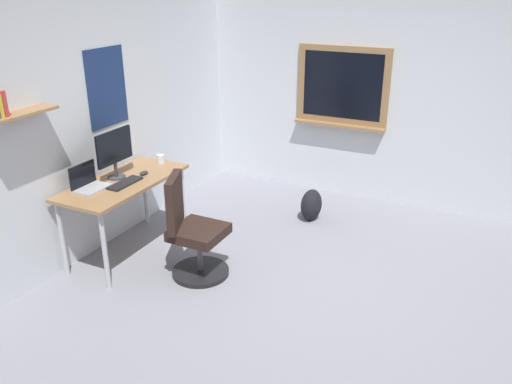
{
  "coord_description": "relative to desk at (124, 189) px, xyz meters",
  "views": [
    {
      "loc": [
        -3.51,
        -1.06,
        2.52
      ],
      "look_at": [
        0.1,
        0.72,
        0.85
      ],
      "focal_mm": 36.49,
      "sensor_mm": 36.0,
      "label": 1
    }
  ],
  "objects": [
    {
      "name": "desk",
      "position": [
        0.0,
        0.0,
        0.0
      ],
      "size": [
        1.31,
        0.61,
        0.75
      ],
      "color": "#997047",
      "rests_on": "ground"
    },
    {
      "name": "keyboard",
      "position": [
        -0.07,
        -0.08,
        0.09
      ],
      "size": [
        0.37,
        0.13,
        0.02
      ],
      "primitive_type": "cube",
      "color": "black",
      "rests_on": "desk"
    },
    {
      "name": "ground_plane",
      "position": [
        -0.01,
        -2.07,
        -0.67
      ],
      "size": [
        5.2,
        5.2,
        0.0
      ],
      "primitive_type": "plane",
      "color": "gray",
      "rests_on": "ground"
    },
    {
      "name": "coffee_mug",
      "position": [
        0.56,
        -0.03,
        0.13
      ],
      "size": [
        0.08,
        0.08,
        0.09
      ],
      "primitive_type": "cylinder",
      "color": "silver",
      "rests_on": "desk"
    },
    {
      "name": "monitor_primary",
      "position": [
        0.03,
        0.1,
        0.35
      ],
      "size": [
        0.46,
        0.17,
        0.46
      ],
      "color": "#38383D",
      "rests_on": "desk"
    },
    {
      "name": "backpack",
      "position": [
        1.49,
        -1.34,
        -0.5
      ],
      "size": [
        0.32,
        0.22,
        0.35
      ],
      "primitive_type": "ellipsoid",
      "color": "black",
      "rests_on": "ground"
    },
    {
      "name": "laptop",
      "position": [
        -0.3,
        0.15,
        0.14
      ],
      "size": [
        0.31,
        0.21,
        0.23
      ],
      "color": "#ADAFB5",
      "rests_on": "desk"
    },
    {
      "name": "wall_right",
      "position": [
        2.44,
        -2.04,
        0.63
      ],
      "size": [
        0.22,
        5.0,
        2.6
      ],
      "color": "silver",
      "rests_on": "ground"
    },
    {
      "name": "computer_mouse",
      "position": [
        0.21,
        -0.08,
        0.1
      ],
      "size": [
        0.1,
        0.06,
        0.03
      ],
      "primitive_type": "ellipsoid",
      "color": "#262628",
      "rests_on": "desk"
    },
    {
      "name": "office_chair",
      "position": [
        -0.07,
        -0.79,
        -0.26
      ],
      "size": [
        0.53,
        0.55,
        0.95
      ],
      "color": "black",
      "rests_on": "ground"
    },
    {
      "name": "wall_back",
      "position": [
        -0.02,
        0.38,
        0.63
      ],
      "size": [
        5.0,
        0.3,
        2.6
      ],
      "color": "silver",
      "rests_on": "ground"
    }
  ]
}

